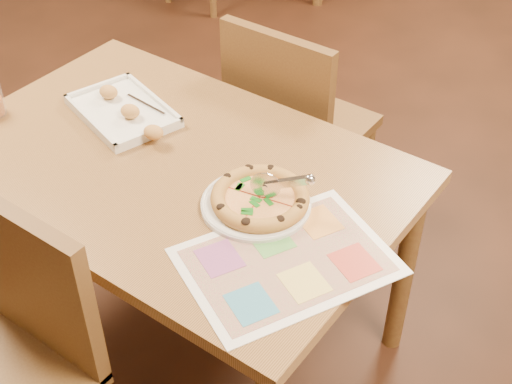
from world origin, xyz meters
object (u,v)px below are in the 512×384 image
Objects in this scene: appetizer_tray at (124,112)px; chair_far at (290,112)px; chair_near at (11,336)px; pizza at (260,198)px; menu at (287,261)px; plate at (256,205)px; pizza_cutter at (280,184)px; dining_table at (174,186)px.

chair_far is at bearing 62.50° from appetizer_tray.
chair_near reaches higher than pizza.
chair_far reaches higher than pizza.
chair_near is 0.69m from menu.
chair_far is at bearing 116.10° from plate.
chair_near is 1.00× the size of chair_far.
chair_near reaches higher than appetizer_tray.
chair_far is at bearing 98.41° from pizza_cutter.
dining_table is 2.69× the size of menu.
chair_far is 0.71m from pizza.
chair_near is at bearing -117.23° from plate.
chair_near is at bearing -135.46° from menu.
pizza is at bearing -1.30° from dining_table.
menu is at bearing -15.43° from dining_table.
appetizer_tray reaches higher than menu.
chair_far reaches higher than pizza_cutter.
pizza_cutter is at bearing 129.99° from menu.
chair_far is at bearing 90.00° from dining_table.
plate reaches higher than menu.
menu is at bearing 44.54° from chair_near.
plate is at bearing -132.99° from pizza.
appetizer_tray reaches higher than dining_table.
dining_table is 0.50m from menu.
chair_near is 0.97× the size of menu.
chair_far is 0.71m from plate.
pizza_cutter is at bearing -7.04° from appetizer_tray.
appetizer_tray is 0.78m from menu.
pizza_cutter is (0.05, 0.02, 0.06)m from pizza.
pizza is 0.63× the size of appetizer_tray.
plate is (0.30, -0.62, 0.16)m from chair_far.
chair_near is 1.20m from chair_far.
pizza is (0.31, -0.01, 0.11)m from dining_table.
pizza_cutter is (0.36, 0.01, 0.17)m from dining_table.
menu is (0.48, -0.73, 0.16)m from chair_far.
menu is (0.48, -0.13, 0.09)m from dining_table.
chair_far is 0.89m from menu.
chair_near is at bearing -142.87° from pizza_cutter.
chair_far is 0.97× the size of menu.
pizza_cutter is 0.30× the size of menu.
chair_far is (-0.00, 1.20, 0.00)m from chair_near.
pizza_cutter is 0.21m from menu.
pizza_cutter reaches higher than pizza.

